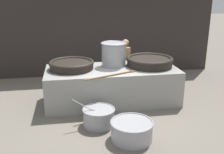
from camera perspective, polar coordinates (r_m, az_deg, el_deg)
The scene contains 10 objects.
ground_plane at distance 7.40m, azimuth 0.00°, elevation -5.30°, with size 60.00×60.00×0.00m, color slate.
back_wall at distance 9.61m, azimuth -2.80°, elevation 10.98°, with size 8.48×0.24×3.53m, color #2D2826.
hearth_platform at distance 7.22m, azimuth 0.00°, elevation -1.81°, with size 3.56×1.51×0.96m.
giant_wok_near at distance 7.10m, azimuth -8.79°, elevation 2.68°, with size 1.21×1.21×0.22m.
giant_wok_far at distance 7.38m, azimuth 8.18°, elevation 3.43°, with size 1.30×1.30×0.25m.
stock_pot at distance 7.26m, azimuth 0.36°, elevation 5.05°, with size 0.71×0.71×0.66m.
stirring_paddle at distance 6.46m, azimuth 0.26°, elevation 0.46°, with size 1.37×0.63×0.04m.
cook at distance 8.31m, azimuth 2.83°, elevation 3.38°, with size 0.42×0.60×1.54m.
prep_bowl_vegetables at distance 6.04m, azimuth -2.90°, elevation -8.50°, with size 0.97×0.75×0.70m.
prep_bowl_meat at distance 5.50m, azimuth 4.32°, elevation -11.36°, with size 0.90×0.90×0.41m.
Camera 1 is at (-1.14, -6.71, 2.90)m, focal length 42.00 mm.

